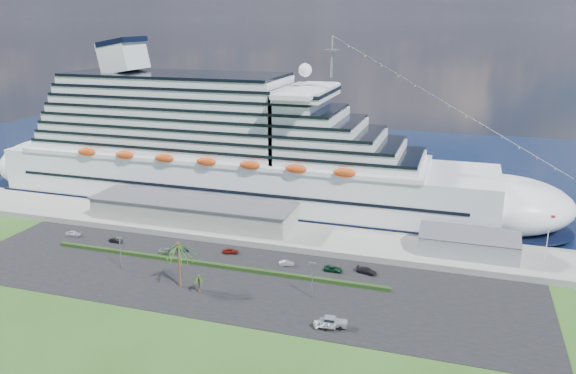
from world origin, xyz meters
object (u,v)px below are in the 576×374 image
(cruise_ship, at_px, (234,154))
(boat_trailer, at_px, (325,324))
(parked_car_3, at_px, (182,248))
(pickup_truck, at_px, (333,322))

(cruise_ship, relative_size, boat_trailer, 34.84)
(parked_car_3, distance_m, boat_trailer, 52.51)
(pickup_truck, bearing_deg, cruise_ship, 126.16)
(cruise_ship, bearing_deg, boat_trailer, -55.04)
(parked_car_3, relative_size, boat_trailer, 0.77)
(cruise_ship, distance_m, parked_car_3, 44.26)
(cruise_ship, height_order, boat_trailer, cruise_ship)
(pickup_truck, bearing_deg, parked_car_3, 151.52)
(parked_car_3, bearing_deg, boat_trailer, -103.64)
(cruise_ship, relative_size, parked_car_3, 45.23)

